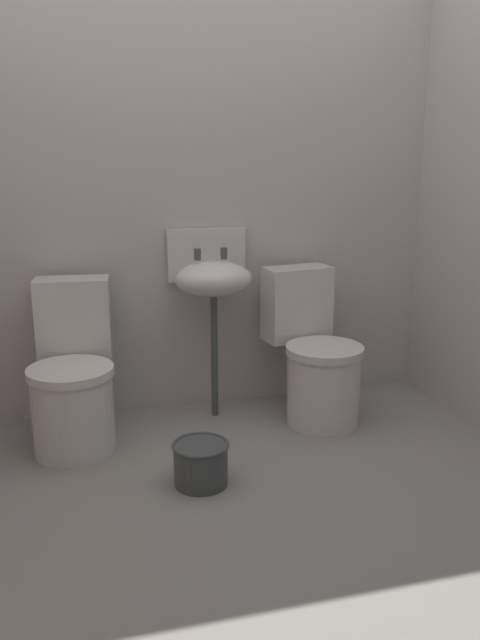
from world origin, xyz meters
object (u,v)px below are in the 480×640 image
object	(u,v)px
sink	(212,277)
bucket	(201,463)
toilet_right	(315,360)
toilet_left	(73,381)

from	to	relation	value
sink	bucket	distance (m)	1.02
toilet_right	bucket	bearing A→B (deg)	27.96
sink	bucket	world-z (taller)	sink
toilet_left	sink	size ratio (longest dim) A/B	0.79
toilet_right	bucket	xyz separation A→B (m)	(-0.74, -0.55, -0.22)
bucket	sink	bearing A→B (deg)	72.94
toilet_right	sink	world-z (taller)	sink
toilet_right	sink	bearing A→B (deg)	-29.27
toilet_right	sink	xyz separation A→B (m)	(-0.51, 0.19, 0.43)
toilet_left	toilet_right	world-z (taller)	same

